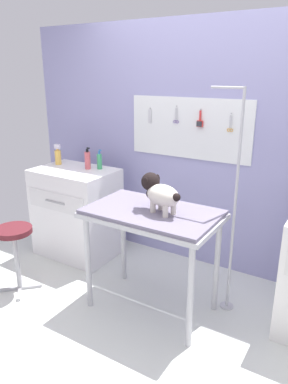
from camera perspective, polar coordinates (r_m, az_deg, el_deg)
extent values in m
cube|color=silver|center=(2.93, -2.10, -21.10)|extent=(4.40, 4.00, 0.04)
cube|color=#9693C5|center=(3.47, 9.56, 6.60)|extent=(4.00, 0.06, 2.30)
cube|color=white|center=(3.46, 7.02, 9.83)|extent=(1.21, 0.02, 0.56)
cylinder|color=gray|center=(3.63, 1.00, 12.95)|extent=(0.01, 0.02, 0.01)
cube|color=silver|center=(3.63, 0.91, 11.75)|extent=(0.03, 0.01, 0.13)
cylinder|color=gray|center=(3.49, 5.15, 13.23)|extent=(0.01, 0.02, 0.01)
cube|color=silver|center=(3.49, 4.95, 12.08)|extent=(0.01, 0.00, 0.11)
cube|color=silver|center=(3.48, 5.13, 12.06)|extent=(0.01, 0.00, 0.11)
torus|color=#624990|center=(3.50, 4.81, 10.90)|extent=(0.03, 0.01, 0.03)
torus|color=#624990|center=(3.49, 5.20, 10.86)|extent=(0.03, 0.01, 0.03)
cylinder|color=gray|center=(3.39, 8.90, 12.66)|extent=(0.01, 0.02, 0.01)
cylinder|color=red|center=(3.38, 8.78, 11.72)|extent=(0.02, 0.02, 0.09)
cube|color=red|center=(3.39, 8.72, 10.50)|extent=(0.06, 0.02, 0.06)
cube|color=#333338|center=(3.38, 8.61, 10.47)|extent=(0.05, 0.01, 0.05)
cylinder|color=gray|center=(3.29, 13.51, 11.86)|extent=(0.01, 0.02, 0.01)
cube|color=silver|center=(3.29, 13.27, 10.65)|extent=(0.01, 0.00, 0.11)
cube|color=silver|center=(3.29, 13.47, 10.62)|extent=(0.01, 0.00, 0.11)
torus|color=gold|center=(3.30, 13.06, 9.41)|extent=(0.03, 0.01, 0.03)
torus|color=gold|center=(3.29, 13.49, 9.35)|extent=(0.03, 0.01, 0.03)
cylinder|color=#B7B7BC|center=(2.99, -8.71, -10.86)|extent=(0.04, 0.04, 0.79)
cylinder|color=#B7B7BC|center=(2.58, 7.23, -16.00)|extent=(0.04, 0.04, 0.79)
cylinder|color=#B7B7BC|center=(3.33, -3.23, -7.42)|extent=(0.04, 0.04, 0.79)
cylinder|color=#B7B7BC|center=(2.97, 11.30, -11.22)|extent=(0.04, 0.04, 0.79)
cube|color=#B7B7BC|center=(2.75, 1.31, -3.72)|extent=(1.01, 0.61, 0.03)
cube|color=slate|center=(2.74, 1.32, -3.11)|extent=(0.98, 0.59, 0.03)
cylinder|color=#B7B7BC|center=(3.22, 12.77, -16.96)|extent=(0.11, 0.11, 0.01)
cylinder|color=#B7B7BC|center=(2.81, 14.00, -2.37)|extent=(0.02, 0.02, 1.75)
cylinder|color=#B7B7BC|center=(2.68, 12.95, 15.64)|extent=(0.24, 0.02, 0.02)
cylinder|color=silver|center=(2.68, 1.40, -2.23)|extent=(0.04, 0.04, 0.09)
cylinder|color=silver|center=(2.74, 2.66, -1.81)|extent=(0.04, 0.04, 0.09)
cylinder|color=silver|center=(2.60, 3.37, -2.97)|extent=(0.04, 0.04, 0.09)
cylinder|color=silver|center=(2.65, 4.64, -2.53)|extent=(0.04, 0.04, 0.09)
ellipsoid|color=silver|center=(2.64, 2.97, -0.53)|extent=(0.32, 0.25, 0.16)
ellipsoid|color=black|center=(2.71, 1.51, -0.20)|extent=(0.13, 0.15, 0.09)
sphere|color=black|center=(2.71, 1.02, 1.63)|extent=(0.14, 0.14, 0.14)
ellipsoid|color=silver|center=(2.75, 0.18, 1.62)|extent=(0.07, 0.07, 0.04)
sphere|color=black|center=(2.77, -0.21, 1.74)|extent=(0.02, 0.02, 0.02)
ellipsoid|color=black|center=(2.65, 0.30, 1.53)|extent=(0.05, 0.04, 0.08)
ellipsoid|color=black|center=(2.73, 2.12, 2.02)|extent=(0.05, 0.04, 0.08)
sphere|color=black|center=(2.55, 5.08, -0.83)|extent=(0.06, 0.06, 0.06)
cube|color=white|center=(3.84, -10.44, -3.12)|extent=(0.80, 0.56, 0.91)
cube|color=silver|center=(3.58, -13.64, -1.52)|extent=(0.70, 0.01, 0.18)
cylinder|color=#99999E|center=(3.57, -13.73, -1.55)|extent=(0.24, 0.02, 0.02)
cylinder|color=#9E9EA3|center=(3.40, -19.22, -10.26)|extent=(0.04, 0.04, 0.55)
cube|color=#9E9EA3|center=(3.52, -17.20, -13.93)|extent=(0.15, 0.15, 0.02)
cube|color=#9E9EA3|center=(3.61, -18.64, -13.21)|extent=(0.15, 0.15, 0.02)
cube|color=#9E9EA3|center=(3.54, -20.32, -14.07)|extent=(0.15, 0.15, 0.02)
cube|color=#9E9EA3|center=(3.45, -18.89, -14.83)|extent=(0.15, 0.15, 0.02)
cylinder|color=#581C23|center=(3.27, -19.76, -5.69)|extent=(0.31, 0.31, 0.04)
cylinder|color=gold|center=(3.92, -13.28, 5.27)|extent=(0.06, 0.06, 0.15)
cylinder|color=gold|center=(3.90, -13.37, 6.47)|extent=(0.03, 0.03, 0.02)
cube|color=silver|center=(3.89, -13.40, 6.94)|extent=(0.06, 0.04, 0.04)
cylinder|color=#CF5860|center=(3.67, -8.80, 4.89)|extent=(0.06, 0.06, 0.17)
cylinder|color=black|center=(3.65, -8.87, 6.43)|extent=(0.03, 0.03, 0.03)
cube|color=black|center=(3.64, -8.72, 6.79)|extent=(0.03, 0.01, 0.01)
cylinder|color=#3BA064|center=(3.66, -6.97, 4.74)|extent=(0.05, 0.05, 0.15)
cylinder|color=#3574B9|center=(3.64, -7.02, 6.12)|extent=(0.02, 0.02, 0.03)
cube|color=#3574B9|center=(3.63, -6.88, 6.49)|extent=(0.03, 0.01, 0.01)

